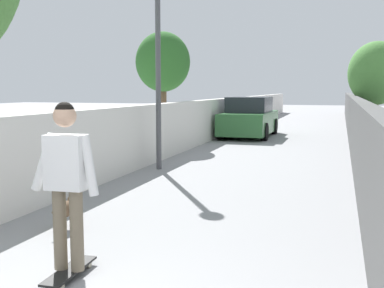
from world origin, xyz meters
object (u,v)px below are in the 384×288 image
lamp_post (158,35)px  dog (66,208)px  skateboard (70,271)px  person_skateboarder (67,173)px  car_near (249,118)px  tree_right_far (376,74)px  tree_left_mid (163,63)px

lamp_post → dog: 5.52m
skateboard → person_skateboarder: person_skateboarder is taller
car_near → dog: bearing=179.8°
person_skateboarder → car_near: 14.25m
tree_right_far → person_skateboarder: 17.41m
tree_left_mid → skateboard: 11.69m
tree_right_far → person_skateboarder: bearing=167.2°
tree_right_far → dog: 16.37m
person_skateboarder → car_near: bearing=3.6°
car_near → skateboard: bearing=-176.4°
lamp_post → car_near: bearing=-4.3°
tree_left_mid → car_near: 4.50m
skateboard → car_near: bearing=3.6°
skateboard → lamp_post: bearing=13.6°
skateboard → dog: dog is taller
tree_right_far → dog: (-15.50, 4.78, -2.20)m
tree_left_mid → tree_right_far: 9.25m
tree_left_mid → dog: 10.07m
car_near → person_skateboarder: bearing=-176.4°
skateboard → tree_left_mid: bearing=16.4°
lamp_post → tree_right_far: bearing=-26.3°
lamp_post → person_skateboarder: lamp_post is taller
skateboard → person_skateboarder: (-0.00, -0.00, 0.98)m
tree_left_mid → car_near: bearing=-35.1°
lamp_post → person_skateboarder: bearing=-166.4°
tree_right_far → lamp_post: (-10.76, 5.32, 0.57)m
skateboard → dog: bearing=33.6°
person_skateboarder → car_near: size_ratio=0.40×
tree_right_far → car_near: size_ratio=0.92×
tree_right_far → lamp_post: lamp_post is taller
skateboard → dog: (1.42, 0.94, 0.21)m
tree_right_far → car_near: bearing=119.8°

